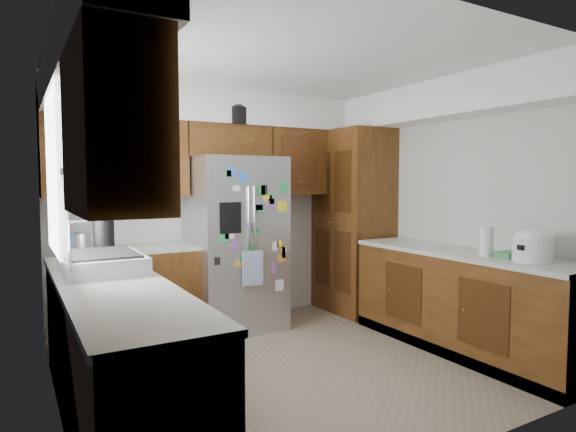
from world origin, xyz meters
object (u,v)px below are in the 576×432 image
at_px(rice_cooker, 533,244).
at_px(fridge, 236,243).
at_px(pantry, 353,221).
at_px(paper_towel, 487,241).

bearing_deg(rice_cooker, fridge, 122.70).
bearing_deg(pantry, rice_cooker, -90.01).
relative_size(fridge, paper_towel, 7.34).
height_order(pantry, paper_towel, pantry).
xyz_separation_m(pantry, rice_cooker, (-0.00, -2.28, -0.02)).
bearing_deg(pantry, paper_towel, -92.07).
height_order(fridge, paper_towel, fridge).
xyz_separation_m(fridge, rice_cooker, (1.50, -2.34, 0.16)).
relative_size(rice_cooker, paper_towel, 1.25).
relative_size(fridge, rice_cooker, 5.87).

